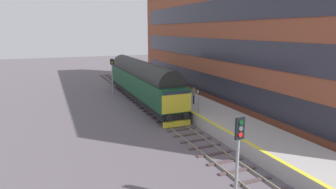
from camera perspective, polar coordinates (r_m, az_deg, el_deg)
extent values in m
plane|color=#5C535C|center=(27.25, -0.31, -4.81)|extent=(140.00, 140.00, 0.00)
cube|color=gray|center=(26.98, -1.73, -4.83)|extent=(0.07, 60.00, 0.15)
cube|color=gray|center=(27.49, 1.08, -4.49)|extent=(0.07, 60.00, 0.15)
cube|color=#4C3B3D|center=(17.23, 15.90, -15.83)|extent=(2.50, 0.26, 0.09)
cube|color=#4C3B3D|center=(18.14, 13.30, -14.17)|extent=(2.50, 0.26, 0.09)
cube|color=#4C3B3D|center=(19.10, 10.99, -12.65)|extent=(2.50, 0.26, 0.09)
cube|color=#4C3B3D|center=(20.10, 8.93, -11.26)|extent=(2.50, 0.26, 0.09)
cube|color=#4C3B3D|center=(21.13, 7.08, -9.99)|extent=(2.50, 0.26, 0.09)
cube|color=#4C3B3D|center=(22.20, 5.42, -8.83)|extent=(2.50, 0.26, 0.09)
cube|color=#4C3B3D|center=(23.28, 3.93, -7.77)|extent=(2.50, 0.26, 0.09)
cube|color=#4C3B3D|center=(24.39, 2.57, -6.80)|extent=(2.50, 0.26, 0.09)
cube|color=#4C3B3D|center=(25.52, 1.34, -5.92)|extent=(2.50, 0.26, 0.09)
cube|color=#4C3B3D|center=(26.66, 0.21, -5.10)|extent=(2.50, 0.26, 0.09)
cube|color=#4C3B3D|center=(27.81, -0.82, -4.36)|extent=(2.50, 0.26, 0.09)
cube|color=#4C3B3D|center=(28.98, -1.76, -3.67)|extent=(2.50, 0.26, 0.09)
cube|color=#4C3B3D|center=(30.16, -2.63, -3.03)|extent=(2.50, 0.26, 0.09)
cube|color=#4C3B3D|center=(31.35, -3.43, -2.44)|extent=(2.50, 0.26, 0.09)
cube|color=#4C3B3D|center=(32.55, -4.18, -1.90)|extent=(2.50, 0.26, 0.09)
cube|color=#4C3B3D|center=(33.76, -4.87, -1.39)|extent=(2.50, 0.26, 0.09)
cube|color=#4C3B3D|center=(34.97, -5.51, -0.92)|extent=(2.50, 0.26, 0.09)
cube|color=#4C3B3D|center=(36.19, -6.11, -0.48)|extent=(2.50, 0.26, 0.09)
cube|color=#4C3B3D|center=(37.42, -6.67, -0.06)|extent=(2.50, 0.26, 0.09)
cube|color=#4C3B3D|center=(38.65, -7.19, 0.32)|extent=(2.50, 0.26, 0.09)
cube|color=#4C3B3D|center=(39.88, -7.68, 0.68)|extent=(2.50, 0.26, 0.09)
cube|color=#4C3B3D|center=(41.12, -8.15, 1.02)|extent=(2.50, 0.26, 0.09)
cube|color=#4C3B3D|center=(42.37, -8.58, 1.34)|extent=(2.50, 0.26, 0.09)
cube|color=#4C3B3D|center=(43.61, -8.99, 1.65)|extent=(2.50, 0.26, 0.09)
cube|color=#4C3B3D|center=(44.87, -9.38, 1.93)|extent=(2.50, 0.26, 0.09)
cube|color=#4C3B3D|center=(46.12, -9.75, 2.20)|extent=(2.50, 0.26, 0.09)
cube|color=#4C3B3D|center=(47.37, -10.09, 2.45)|extent=(2.50, 0.26, 0.09)
cube|color=#4C3B3D|center=(48.63, -10.42, 2.70)|extent=(2.50, 0.26, 0.09)
cube|color=#4C3B3D|center=(49.89, -10.74, 2.93)|extent=(2.50, 0.26, 0.09)
cube|color=#4C3B3D|center=(51.16, -11.03, 3.14)|extent=(2.50, 0.26, 0.09)
cube|color=#4C3B3D|center=(52.42, -11.32, 3.35)|extent=(2.50, 0.26, 0.09)
cube|color=#4C3B3D|center=(53.69, -11.59, 3.55)|extent=(2.50, 0.26, 0.09)
cube|color=#4C3B3D|center=(54.96, -11.84, 3.74)|extent=(2.50, 0.26, 0.09)
cube|color=#A7A3A1|center=(28.59, 6.40, -3.02)|extent=(4.00, 44.00, 1.00)
cube|color=yellow|center=(27.65, 3.05, -2.41)|extent=(0.30, 44.00, 0.01)
cube|color=brown|center=(34.61, 11.10, 11.81)|extent=(4.85, 41.22, 15.70)
cube|color=#2F2F3B|center=(33.85, 7.22, 2.25)|extent=(0.06, 37.92, 2.20)
cube|color=#2F2F3B|center=(33.39, 7.40, 8.89)|extent=(0.06, 37.92, 2.20)
cube|color=#2F2F3B|center=(33.39, 7.60, 15.63)|extent=(0.06, 37.92, 2.20)
cube|color=black|center=(34.03, -5.14, 0.06)|extent=(2.56, 19.84, 0.60)
cube|color=#15462A|center=(33.77, -5.18, 2.30)|extent=(2.70, 19.84, 2.10)
cylinder|color=black|center=(33.58, -5.22, 4.36)|extent=(2.56, 18.25, 2.57)
cube|color=yellow|center=(24.66, 1.68, -1.79)|extent=(2.65, 0.08, 1.58)
cube|color=#232D3D|center=(24.51, 1.67, -0.13)|extent=(2.38, 0.04, 0.64)
cube|color=#232D3D|center=(34.14, -2.99, 2.95)|extent=(0.04, 13.89, 0.44)
cylinder|color=black|center=(24.48, 0.26, -4.56)|extent=(0.48, 0.35, 0.48)
cylinder|color=black|center=(25.07, 3.43, -4.18)|extent=(0.48, 0.35, 0.48)
cube|color=yellow|center=(25.09, 1.71, -5.66)|extent=(2.43, 0.36, 0.47)
cylinder|color=black|center=(26.75, 0.00, -3.98)|extent=(1.64, 1.04, 1.04)
cylinder|color=black|center=(27.73, -0.87, -3.38)|extent=(1.64, 1.04, 1.04)
cylinder|color=black|center=(28.72, -1.67, -2.83)|extent=(1.64, 1.04, 1.04)
cylinder|color=black|center=(39.61, -7.63, 1.30)|extent=(1.64, 1.04, 1.04)
cylinder|color=black|center=(40.65, -8.03, 1.58)|extent=(1.64, 1.04, 1.04)
cylinder|color=black|center=(41.70, -8.40, 1.84)|extent=(1.64, 1.04, 1.04)
cylinder|color=gray|center=(13.83, 13.22, -13.03)|extent=(0.14, 0.14, 4.40)
cube|color=black|center=(13.15, 13.73, -6.40)|extent=(0.44, 0.10, 0.99)
cylinder|color=#0A3E13|center=(13.01, 13.96, -5.24)|extent=(0.20, 0.06, 0.20)
cylinder|color=#50504E|center=(13.10, 13.89, -6.41)|extent=(0.20, 0.06, 0.20)
cylinder|color=red|center=(13.19, 13.83, -7.56)|extent=(0.20, 0.06, 0.20)
cylinder|color=gray|center=(38.04, -10.71, 3.41)|extent=(0.14, 0.14, 4.53)
cube|color=black|center=(37.74, -10.81, 6.26)|extent=(0.44, 0.10, 0.71)
cylinder|color=#50504E|center=(37.66, -10.80, 6.49)|extent=(0.20, 0.06, 0.20)
cylinder|color=yellow|center=(37.69, -10.78, 6.06)|extent=(0.20, 0.06, 0.20)
cylinder|color=slate|center=(25.14, 5.88, -1.44)|extent=(0.08, 0.08, 2.14)
cube|color=black|center=(24.93, 5.87, 0.54)|extent=(0.05, 0.44, 0.36)
cube|color=white|center=(24.92, 5.81, 0.53)|extent=(0.01, 0.20, 0.24)
cylinder|color=#242434|center=(28.67, 5.01, -1.03)|extent=(0.13, 0.13, 0.84)
cylinder|color=#242434|center=(28.86, 4.94, -0.93)|extent=(0.13, 0.13, 0.84)
cylinder|color=#9A9576|center=(28.61, 5.00, 0.38)|extent=(0.42, 0.42, 0.56)
sphere|color=#936C4E|center=(28.53, 5.02, 1.19)|extent=(0.22, 0.22, 0.22)
cylinder|color=#9A9576|center=(28.41, 5.08, 0.30)|extent=(0.09, 0.09, 0.52)
cylinder|color=#9A9576|center=(28.82, 4.93, 0.47)|extent=(0.09, 0.09, 0.52)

